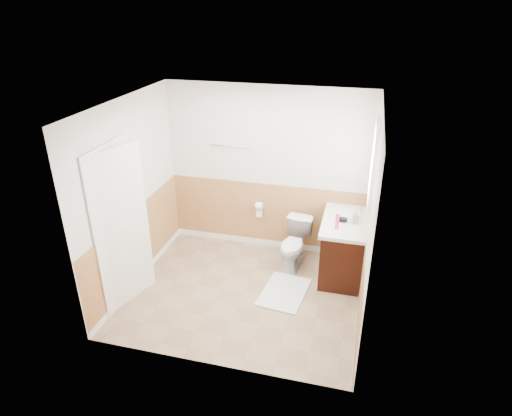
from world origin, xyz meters
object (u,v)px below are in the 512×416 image
(bath_mat, at_px, (284,292))
(soap_dispenser, at_px, (356,217))
(toilet, at_px, (294,244))
(vanity_cabinet, at_px, (343,247))
(lotion_bottle, at_px, (337,221))

(bath_mat, distance_m, soap_dispenser, 1.38)
(toilet, distance_m, vanity_cabinet, 0.70)
(bath_mat, relative_size, lotion_bottle, 3.64)
(bath_mat, xyz_separation_m, lotion_bottle, (0.59, 0.38, 0.95))
(toilet, bearing_deg, soap_dispenser, -0.43)
(toilet, height_order, bath_mat, toilet)
(bath_mat, relative_size, vanity_cabinet, 0.73)
(toilet, height_order, soap_dispenser, soap_dispenser)
(toilet, height_order, lotion_bottle, lotion_bottle)
(bath_mat, xyz_separation_m, soap_dispenser, (0.81, 0.60, 0.93))
(toilet, distance_m, lotion_bottle, 0.92)
(toilet, bearing_deg, vanity_cabinet, 5.92)
(bath_mat, height_order, soap_dispenser, soap_dispenser)
(bath_mat, distance_m, vanity_cabinet, 1.06)
(soap_dispenser, bearing_deg, vanity_cabinet, 142.38)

